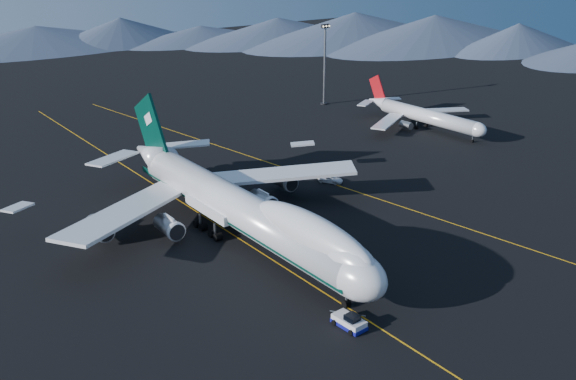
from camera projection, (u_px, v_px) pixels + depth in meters
ground at (241, 240)px, 107.60m from camera, size 500.00×500.00×0.00m
taxiway_line_main at (241, 240)px, 107.60m from camera, size 0.25×220.00×0.01m
taxiway_line_side at (337, 185)px, 131.84m from camera, size 28.08×198.09×0.01m
boeing_747 at (240, 208)px, 105.53m from camera, size 59.62×72.43×19.37m
pushback_tug at (349, 322)px, 83.04m from camera, size 2.92×4.82×2.04m
second_jet at (423, 115)px, 171.18m from camera, size 36.49×41.23×11.73m
service_van at (331, 179)px, 133.12m from camera, size 4.54×5.60×1.42m
floodlight_mast at (325, 64)px, 193.83m from camera, size 2.98×2.24×24.14m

